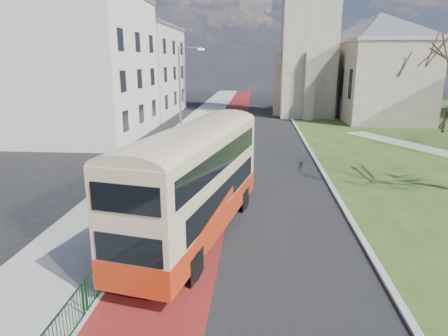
# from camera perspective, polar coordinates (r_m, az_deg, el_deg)

# --- Properties ---
(ground) EXTENTS (160.00, 160.00, 0.00)m
(ground) POSITION_cam_1_polar(r_m,az_deg,el_deg) (16.28, -2.00, -10.47)
(ground) COLOR black
(ground) RESTS_ON ground
(road_carriageway) EXTENTS (9.00, 120.00, 0.01)m
(road_carriageway) POSITION_cam_1_polar(r_m,az_deg,el_deg) (35.29, 4.15, 3.62)
(road_carriageway) COLOR black
(road_carriageway) RESTS_ON ground
(bus_lane) EXTENTS (3.40, 120.00, 0.01)m
(bus_lane) POSITION_cam_1_polar(r_m,az_deg,el_deg) (35.41, -0.23, 3.70)
(bus_lane) COLOR #591414
(bus_lane) RESTS_ON ground
(pavement_west) EXTENTS (4.00, 120.00, 0.12)m
(pavement_west) POSITION_cam_1_polar(r_m,az_deg,el_deg) (35.91, -6.29, 3.86)
(pavement_west) COLOR gray
(pavement_west) RESTS_ON ground
(kerb_west) EXTENTS (0.25, 120.00, 0.13)m
(kerb_west) POSITION_cam_1_polar(r_m,az_deg,el_deg) (35.59, -3.12, 3.83)
(kerb_west) COLOR #999993
(kerb_west) RESTS_ON ground
(kerb_east) EXTENTS (0.25, 80.00, 0.13)m
(kerb_east) POSITION_cam_1_polar(r_m,az_deg,el_deg) (37.49, 11.25, 4.14)
(kerb_east) COLOR #999993
(kerb_east) RESTS_ON ground
(pedestrian_railing) EXTENTS (0.07, 24.00, 1.12)m
(pedestrian_railing) POSITION_cam_1_polar(r_m,az_deg,el_deg) (20.23, -9.05, -3.74)
(pedestrian_railing) COLOR #0C3817
(pedestrian_railing) RESTS_ON ground
(gothic_church) EXTENTS (16.38, 18.00, 40.00)m
(gothic_church) POSITION_cam_1_polar(r_m,az_deg,el_deg) (54.03, 17.33, 21.00)
(gothic_church) COLOR gray
(gothic_church) RESTS_ON ground
(street_block_near) EXTENTS (10.30, 14.30, 13.00)m
(street_block_near) POSITION_cam_1_polar(r_m,az_deg,el_deg) (39.82, -19.21, 13.59)
(street_block_near) COLOR beige
(street_block_near) RESTS_ON ground
(street_block_far) EXTENTS (10.30, 16.30, 11.50)m
(street_block_far) POSITION_cam_1_polar(r_m,az_deg,el_deg) (54.90, -12.38, 13.49)
(street_block_far) COLOR #B8AF9C
(street_block_far) RESTS_ON ground
(streetlamp) EXTENTS (2.13, 0.18, 8.00)m
(streetlamp) POSITION_cam_1_polar(r_m,az_deg,el_deg) (33.23, -6.05, 10.85)
(streetlamp) COLOR gray
(streetlamp) RESTS_ON pavement_west
(bus) EXTENTS (4.60, 10.90, 4.44)m
(bus) POSITION_cam_1_polar(r_m,az_deg,el_deg) (15.87, -4.13, -1.38)
(bus) COLOR #AE2C10
(bus) RESTS_ON ground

